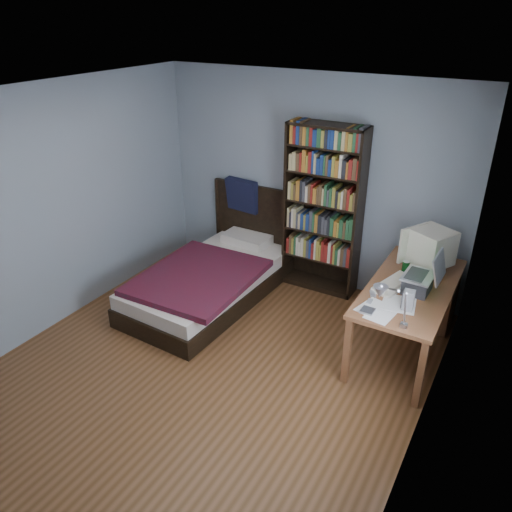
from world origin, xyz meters
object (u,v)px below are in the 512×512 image
at_px(laptop, 420,281).
at_px(speaker, 408,300).
at_px(desk_lamp, 385,295).
at_px(desk, 418,293).
at_px(crt_monitor, 429,247).
at_px(bed, 214,276).
at_px(soda_can, 406,267).
at_px(keyboard, 394,284).
at_px(bookshelf, 323,210).

xyz_separation_m(laptop, speaker, (-0.01, -0.35, -0.02)).
xyz_separation_m(laptop, desk_lamp, (-0.07, -0.97, 0.34)).
bearing_deg(desk, crt_monitor, -48.24).
distance_m(laptop, speaker, 0.36).
xyz_separation_m(laptop, bed, (-2.32, 0.01, -0.59)).
relative_size(desk, desk_lamp, 2.88).
bearing_deg(soda_can, desk, 61.73).
bearing_deg(keyboard, desk_lamp, -64.96).
relative_size(laptop, speaker, 2.25).
relative_size(laptop, soda_can, 3.31).
height_order(desk, crt_monitor, crt_monitor).
bearing_deg(speaker, soda_can, 100.60).
distance_m(crt_monitor, laptop, 0.51).
relative_size(crt_monitor, bookshelf, 0.26).
bearing_deg(soda_can, keyboard, -93.37).
relative_size(keyboard, soda_can, 3.92).
xyz_separation_m(crt_monitor, speaker, (0.04, -0.85, -0.15)).
xyz_separation_m(laptop, keyboard, (-0.22, -0.01, -0.10)).
bearing_deg(laptop, bed, 179.78).
height_order(desk_lamp, speaker, desk_lamp).
distance_m(desk, laptop, 0.69).
bearing_deg(speaker, keyboard, 115.69).
relative_size(desk, crt_monitor, 3.09).
relative_size(speaker, soda_can, 1.47).
relative_size(speaker, bed, 0.08).
xyz_separation_m(desk_lamp, bookshelf, (-1.25, 1.80, -0.18)).
distance_m(soda_can, bed, 2.20).
distance_m(keyboard, bookshelf, 1.40).
bearing_deg(crt_monitor, bookshelf, 165.54).
relative_size(bookshelf, bed, 0.89).
xyz_separation_m(keyboard, speaker, (0.22, -0.35, 0.08)).
height_order(desk, desk_lamp, desk_lamp).
distance_m(desk, bookshelf, 1.40).
relative_size(desk_lamp, keyboard, 1.13).
bearing_deg(desk_lamp, desk, 90.41).
bearing_deg(bookshelf, laptop, -31.76).
xyz_separation_m(keyboard, bookshelf, (-1.10, 0.83, 0.25)).
height_order(crt_monitor, speaker, crt_monitor).
height_order(desk, bookshelf, bookshelf).
distance_m(speaker, bookshelf, 1.78).
height_order(bookshelf, bed, bookshelf).
bearing_deg(laptop, desk, 98.90).
xyz_separation_m(desk, bed, (-2.24, -0.53, -0.17)).
distance_m(keyboard, speaker, 0.42).
relative_size(desk, laptop, 3.86).
xyz_separation_m(speaker, bookshelf, (-1.32, 1.18, 0.18)).
bearing_deg(laptop, desk_lamp, -94.28).
bearing_deg(laptop, speaker, -91.51).
bearing_deg(laptop, bookshelf, 148.24).
relative_size(desk_lamp, soda_can, 4.42).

